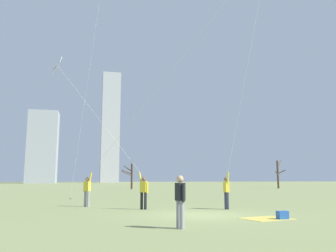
% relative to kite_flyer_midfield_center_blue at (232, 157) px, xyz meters
% --- Properties ---
extents(ground_plane, '(400.00, 400.00, 0.00)m').
position_rel_kite_flyer_midfield_center_blue_xyz_m(ground_plane, '(-2.29, -1.76, -2.63)').
color(ground_plane, '#848E56').
extents(kite_flyer_midfield_center_blue, '(1.23, 6.20, 16.13)m').
position_rel_kite_flyer_midfield_center_blue_xyz_m(kite_flyer_midfield_center_blue, '(0.00, 0.00, 0.00)').
color(kite_flyer_midfield_center_blue, '#33384C').
rests_on(kite_flyer_midfield_center_blue, ground).
extents(kite_flyer_foreground_left_white, '(5.36, 5.78, 9.46)m').
position_rel_kite_flyer_midfield_center_blue_xyz_m(kite_flyer_foreground_left_white, '(-5.46, 2.73, 0.28)').
color(kite_flyer_foreground_left_white, black).
rests_on(kite_flyer_foreground_left_white, ground).
extents(kite_flyer_far_back_pink, '(9.35, 12.76, 14.39)m').
position_rel_kite_flyer_midfield_center_blue_xyz_m(kite_flyer_far_back_pink, '(-5.15, 1.58, 0.96)').
color(kite_flyer_far_back_pink, gray).
rests_on(kite_flyer_far_back_pink, ground).
extents(bystander_strolling_midfield, '(0.27, 0.50, 1.62)m').
position_rel_kite_flyer_midfield_center_blue_xyz_m(bystander_strolling_midfield, '(-4.27, -5.49, -1.72)').
color(bystander_strolling_midfield, gray).
rests_on(bystander_strolling_midfield, ground).
extents(picnic_spot, '(2.08, 1.79, 0.31)m').
position_rel_kite_flyer_midfield_center_blue_xyz_m(picnic_spot, '(-0.02, -3.85, -2.53)').
color(picnic_spot, '#D8BF4C').
rests_on(picnic_spot, ground).
extents(bare_tree_left_of_center, '(1.96, 2.52, 4.42)m').
position_rel_kite_flyer_midfield_center_blue_xyz_m(bare_tree_left_of_center, '(-0.05, 37.57, -0.44)').
color(bare_tree_left_of_center, '#423326').
rests_on(bare_tree_left_of_center, ground).
extents(bare_tree_rightmost, '(2.19, 2.03, 4.80)m').
position_rel_kite_flyer_midfield_center_blue_xyz_m(bare_tree_rightmost, '(24.46, 36.27, -0.18)').
color(bare_tree_rightmost, '#4C3828').
rests_on(bare_tree_rightmost, ground).
extents(skyline_wide_slab, '(11.04, 10.47, 27.99)m').
position_rel_kite_flyer_midfield_center_blue_xyz_m(skyline_wide_slab, '(-23.07, 127.13, 11.37)').
color(skyline_wide_slab, '#9EA3AD').
rests_on(skyline_wide_slab, ground).
extents(skyline_tall_tower, '(8.35, 8.29, 51.53)m').
position_rel_kite_flyer_midfield_center_blue_xyz_m(skyline_tall_tower, '(4.35, 146.92, 23.14)').
color(skyline_tall_tower, '#B2B2B7').
rests_on(skyline_tall_tower, ground).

